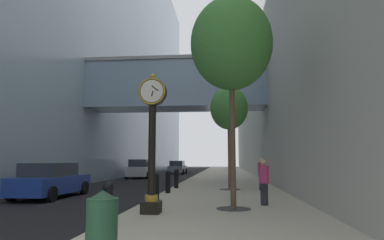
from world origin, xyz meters
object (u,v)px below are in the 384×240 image
at_px(pedestrian_walking, 264,181).
at_px(bollard_nearest, 108,204).
at_px(bollard_third, 156,186).
at_px(bollard_fifth, 176,178).
at_px(street_tree_near, 231,44).
at_px(car_blue_near, 51,181).
at_px(street_tree_mid_near, 229,109).
at_px(trash_bin, 102,222).
at_px(car_white_far, 140,169).
at_px(bollard_fourth, 168,181).
at_px(pedestrian_by_clock, 261,173).
at_px(street_clock, 152,135).
at_px(car_grey_mid, 177,168).

bearing_deg(pedestrian_walking, bollard_nearest, -131.78).
bearing_deg(bollard_third, bollard_fifth, 90.00).
bearing_deg(street_tree_near, car_blue_near, 154.49).
bearing_deg(bollard_third, street_tree_mid_near, 59.76).
bearing_deg(trash_bin, bollard_third, 94.67).
height_order(bollard_nearest, pedestrian_walking, pedestrian_walking).
height_order(street_tree_mid_near, car_blue_near, street_tree_mid_near).
height_order(bollard_third, bollard_fifth, same).
bearing_deg(car_white_far, street_tree_near, -68.59).
xyz_separation_m(bollard_nearest, pedestrian_walking, (4.03, 4.51, 0.27)).
bearing_deg(bollard_fifth, bollard_fourth, -90.00).
height_order(bollard_nearest, car_blue_near, car_blue_near).
height_order(street_tree_mid_near, pedestrian_by_clock, street_tree_mid_near).
relative_size(bollard_third, car_blue_near, 0.23).
relative_size(street_clock, street_tree_mid_near, 0.76).
height_order(street_clock, bollard_nearest, street_clock).
distance_m(bollard_nearest, car_white_far, 24.63).
bearing_deg(pedestrian_by_clock, car_white_far, 125.52).
distance_m(street_tree_mid_near, trash_bin, 13.63).
distance_m(bollard_fourth, pedestrian_walking, 5.71).
height_order(bollard_nearest, street_tree_mid_near, street_tree_mid_near).
bearing_deg(street_tree_near, street_tree_mid_near, 90.00).
xyz_separation_m(bollard_nearest, bollard_fifth, (0.00, 11.40, 0.00)).
relative_size(bollard_nearest, bollard_third, 1.00).
bearing_deg(pedestrian_walking, car_blue_near, 162.99).
bearing_deg(car_white_far, trash_bin, -77.56).
xyz_separation_m(street_clock, street_tree_near, (2.42, 1.13, 3.12)).
distance_m(street_clock, bollard_nearest, 2.95).
distance_m(bollard_third, bollard_fourth, 2.85).
distance_m(bollard_fifth, street_tree_near, 9.76).
bearing_deg(bollard_third, car_white_far, 105.63).
distance_m(pedestrian_walking, car_blue_near, 9.59).
bearing_deg(car_blue_near, bollard_fifth, 38.52).
bearing_deg(trash_bin, bollard_fifth, 92.71).
bearing_deg(street_tree_near, trash_bin, -112.33).
relative_size(bollard_fifth, car_white_far, 0.25).
relative_size(street_clock, bollard_third, 3.94).
height_order(bollard_fourth, pedestrian_walking, pedestrian_walking).
xyz_separation_m(bollard_fifth, car_blue_near, (-5.14, -4.09, 0.07)).
distance_m(bollard_third, car_white_far, 19.10).
xyz_separation_m(car_grey_mid, car_white_far, (-2.17, -9.61, 0.07)).
bearing_deg(pedestrian_by_clock, street_tree_near, -102.92).
relative_size(bollard_third, bollard_fourth, 1.00).
bearing_deg(street_clock, bollard_fourth, 94.79).
height_order(bollard_third, car_blue_near, car_blue_near).
bearing_deg(street_clock, car_grey_mid, 96.36).
bearing_deg(street_clock, street_tree_near, 25.05).
height_order(street_tree_near, pedestrian_walking, street_tree_near).
height_order(trash_bin, car_white_far, car_white_far).
xyz_separation_m(street_tree_mid_near, car_grey_mid, (-5.92, 22.95, -3.67)).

